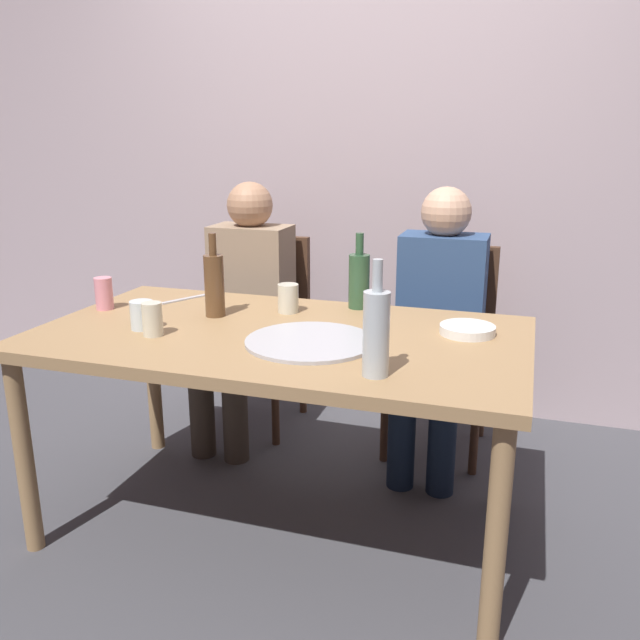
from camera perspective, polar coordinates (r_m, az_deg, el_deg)
The scene contains 17 objects.
ground_plane at distance 2.54m, azimuth -3.24°, elevation -17.09°, with size 8.00×8.00×0.00m, color #424247.
back_wall at distance 3.38m, azimuth 4.63°, elevation 14.46°, with size 6.00×0.10×2.60m, color #B29EA3.
dining_table at distance 2.25m, azimuth -3.50°, elevation -2.79°, with size 1.64×0.92×0.74m.
pizza_tray at distance 2.11m, azimuth -0.84°, elevation -1.87°, with size 0.42×0.42×0.01m, color #ADADB2.
wine_bottle at distance 1.80m, azimuth 4.87°, elevation -0.99°, with size 0.07×0.07×0.33m.
beer_bottle at distance 2.42m, azimuth -9.12°, elevation 3.10°, with size 0.07×0.07×0.30m.
water_bottle at distance 2.51m, azimuth 3.39°, elevation 3.51°, with size 0.08×0.08×0.29m.
tumbler_near at distance 2.33m, azimuth -15.13°, elevation 0.42°, with size 0.08×0.08×0.10m, color silver.
tumbler_far at distance 2.24m, azimuth -14.27°, elevation 0.07°, with size 0.07×0.07×0.11m, color beige.
wine_glass at distance 2.46m, azimuth -2.77°, elevation 1.88°, with size 0.08×0.08×0.11m, color beige.
soda_can at distance 2.63m, azimuth -18.16°, elevation 2.20°, with size 0.07×0.07×0.12m, color pink.
plate_stack at distance 2.25m, azimuth 12.61°, elevation -0.82°, with size 0.18×0.18×0.03m, color white.
table_knife at distance 2.70m, azimuth -11.56°, elevation 1.79°, with size 0.22×0.02×0.01m, color #B7B7BC.
chair_left at distance 3.22m, azimuth -5.36°, elevation 0.17°, with size 0.44×0.44×0.90m.
chair_right at distance 2.99m, azimuth 10.45°, elevation -1.26°, with size 0.44×0.44×0.90m.
guest_in_sweater at distance 3.05m, azimuth -6.53°, elevation 1.74°, with size 0.36×0.56×1.17m.
guest_in_beanie at distance 2.81m, azimuth 10.16°, elevation 0.36°, with size 0.36×0.56×1.17m.
Camera 1 is at (0.78, -1.98, 1.39)m, focal length 37.06 mm.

